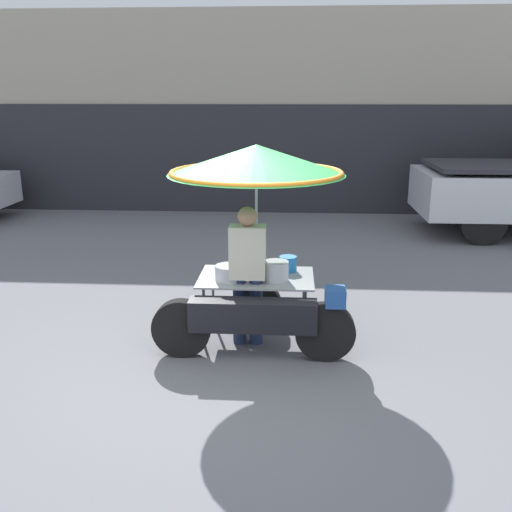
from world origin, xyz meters
name	(u,v)px	position (x,y,z in m)	size (l,w,h in m)	color
ground_plane	(218,371)	(0.00, 0.00, 0.00)	(36.00, 36.00, 0.00)	slate
shopfront_building	(264,113)	(0.00, 8.83, 2.18)	(28.00, 2.06, 4.39)	#B2A893
vendor_motorcycle_cart	(256,192)	(0.33, 0.82, 1.65)	(2.09, 1.87, 2.13)	black
vendor_person	(248,269)	(0.24, 0.69, 0.84)	(0.38, 0.22, 1.52)	navy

